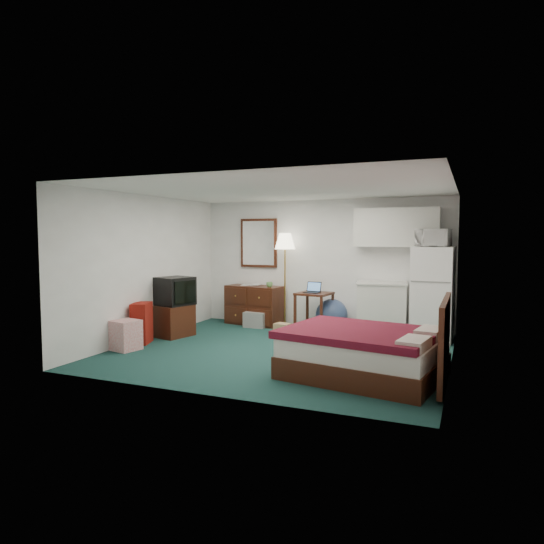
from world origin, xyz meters
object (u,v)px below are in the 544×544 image
at_px(floor_lamp, 285,280).
at_px(desk, 314,312).
at_px(fridge, 433,294).
at_px(tv_stand, 173,321).
at_px(kitchen_counter, 381,309).
at_px(suitcase, 142,323).
at_px(bed, 363,353).
at_px(dresser, 255,305).

distance_m(floor_lamp, desk, 0.96).
bearing_deg(fridge, tv_stand, -159.23).
bearing_deg(kitchen_counter, fridge, -21.34).
height_order(tv_stand, suitcase, suitcase).
xyz_separation_m(bed, suitcase, (-3.83, 0.50, 0.04)).
bearing_deg(kitchen_counter, bed, -93.64).
relative_size(floor_lamp, kitchen_counter, 1.99).
bearing_deg(fridge, dresser, 178.84).
bearing_deg(fridge, kitchen_counter, 170.63).
bearing_deg(suitcase, bed, -26.36).
xyz_separation_m(floor_lamp, suitcase, (-1.68, -2.32, -0.58)).
xyz_separation_m(desk, kitchen_counter, (1.20, 0.26, 0.09)).
distance_m(desk, bed, 2.88).
bearing_deg(desk, kitchen_counter, 19.29).
bearing_deg(floor_lamp, kitchen_counter, -1.89).
distance_m(floor_lamp, fridge, 2.82).
bearing_deg(desk, tv_stand, -142.65).
xyz_separation_m(dresser, bed, (2.82, -2.82, -0.09)).
height_order(desk, bed, desk).
xyz_separation_m(dresser, kitchen_counter, (2.57, -0.06, 0.07)).
height_order(dresser, fridge, fridge).
relative_size(desk, tv_stand, 1.22).
distance_m(floor_lamp, tv_stand, 2.33).
xyz_separation_m(fridge, suitcase, (-4.48, -2.06, -0.47)).
relative_size(tv_stand, suitcase, 0.90).
bearing_deg(suitcase, tv_stand, 58.72).
bearing_deg(tv_stand, bed, -4.25).
xyz_separation_m(floor_lamp, kitchen_counter, (1.91, -0.06, -0.46)).
distance_m(dresser, suitcase, 2.54).
height_order(desk, kitchen_counter, kitchen_counter).
bearing_deg(floor_lamp, suitcase, -125.87).
distance_m(kitchen_counter, bed, 2.77).
relative_size(dresser, fridge, 0.71).
bearing_deg(desk, fridge, 8.67).
height_order(floor_lamp, kitchen_counter, floor_lamp).
bearing_deg(dresser, fridge, 4.20).
relative_size(floor_lamp, desk, 2.48).
bearing_deg(desk, suitcase, -133.07).
bearing_deg(suitcase, desk, 20.94).
xyz_separation_m(floor_lamp, desk, (0.71, -0.32, -0.55)).
bearing_deg(floor_lamp, fridge, -5.36).
xyz_separation_m(floor_lamp, tv_stand, (-1.53, -1.63, -0.65)).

